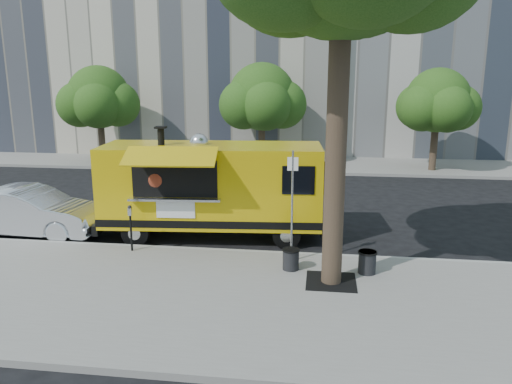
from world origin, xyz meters
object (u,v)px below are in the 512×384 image
parking_meter (130,223)px  sedan (29,212)px  far_tree_c (437,101)px  far_tree_b (262,97)px  far_tree_a (99,97)px  sign_post (292,200)px  trash_bin_right (367,261)px  trash_bin_left (291,259)px  food_truck (211,187)px

parking_meter → sedan: sedan is taller
far_tree_c → far_tree_b: bearing=178.1°
far_tree_a → parking_meter: bearing=-62.9°
far_tree_a → sign_post: far_tree_a is taller
far_tree_a → trash_bin_right: far_tree_a is taller
far_tree_a → far_tree_b: 9.01m
parking_meter → trash_bin_left: bearing=-9.9°
sedan → trash_bin_left: sedan is taller
far_tree_b → sign_post: 14.61m
far_tree_c → sedan: size_ratio=1.10×
far_tree_b → trash_bin_right: (4.50, -14.84, -3.37)m
far_tree_a → trash_bin_right: bearing=-46.9°
far_tree_c → food_truck: 15.07m
far_tree_b → far_tree_c: far_tree_b is taller
parking_meter → food_truck: food_truck is taller
food_truck → far_tree_a: bearing=122.4°
far_tree_c → trash_bin_right: bearing=-107.2°
parking_meter → food_truck: (1.90, 1.92, 0.65)m
far_tree_c → far_tree_a: bearing=-179.7°
trash_bin_right → far_tree_b: bearing=106.9°
far_tree_b → sign_post: far_tree_b is taller
sign_post → parking_meter: (-4.55, 0.20, -0.87)m
far_tree_c → trash_bin_left: (-6.42, -14.55, -3.27)m
sign_post → trash_bin_right: sign_post is taller
sedan → far_tree_a: bearing=15.4°
food_truck → sign_post: bearing=-43.5°
sedan → trash_bin_left: (8.49, -2.16, -0.33)m
far_tree_c → parking_meter: bearing=-128.7°
far_tree_c → sign_post: 15.48m
parking_meter → sign_post: bearing=-2.5°
far_tree_b → trash_bin_left: bearing=-80.2°
sign_post → food_truck: food_truck is taller
far_tree_b → sedan: 14.33m
far_tree_c → parking_meter: size_ratio=3.90×
far_tree_c → trash_bin_left: far_tree_c is taller
far_tree_a → sedan: size_ratio=1.14×
far_tree_c → trash_bin_right: far_tree_c is taller
parking_meter → trash_bin_right: (6.50, -0.79, -0.52)m
sign_post → far_tree_b: bearing=100.1°
sedan → far_tree_c: bearing=-49.0°
far_tree_a → trash_bin_left: size_ratio=9.82×
far_tree_c → sign_post: (-6.45, -13.95, -1.87)m
sign_post → trash_bin_right: bearing=-16.7°
far_tree_c → parking_meter: 17.82m
far_tree_b → trash_bin_right: far_tree_b is taller
far_tree_b → food_truck: far_tree_b is taller
far_tree_b → far_tree_c: size_ratio=1.06×
parking_meter → sedan: bearing=160.8°
parking_meter → trash_bin_left: size_ratio=2.45×
parking_meter → food_truck: 2.78m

